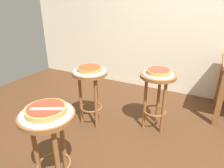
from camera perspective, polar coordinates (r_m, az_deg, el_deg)
The scene contains 11 objects.
ground_plane at distance 2.13m, azimuth 12.95°, elevation -19.39°, with size 6.00×6.00×0.00m, color #4C2D19.
stool_foreground at distance 1.55m, azimuth -17.76°, elevation -13.89°, with size 0.40×0.40×0.68m.
serving_plate_foreground at distance 1.45m, azimuth -18.60°, elevation -8.13°, with size 0.37×0.37×0.01m, color silver.
pizza_foreground at distance 1.44m, azimuth -18.74°, elevation -7.16°, with size 0.29×0.29×0.05m.
stool_middle at distance 2.29m, azimuth -6.35°, elevation -0.50°, with size 0.40×0.40×0.68m.
serving_plate_middle at distance 2.22m, azimuth -6.55°, elevation 3.78°, with size 0.37×0.37×0.01m, color white.
pizza_middle at distance 2.21m, azimuth -6.58°, elevation 4.47°, with size 0.29×0.29×0.05m.
stool_leftside at distance 2.25m, azimuth 12.99°, elevation -1.42°, with size 0.40×0.40×0.68m.
serving_plate_leftside at distance 2.18m, azimuth 13.40°, elevation 2.91°, with size 0.34×0.34×0.01m, color silver.
pizza_leftside at distance 2.17m, azimuth 13.46°, elevation 3.61°, with size 0.27×0.27×0.05m.
pizza_server_knife at distance 1.39m, azimuth -18.58°, elevation -6.87°, with size 0.22×0.02×0.01m, color silver.
Camera 1 is at (0.31, -1.57, 1.41)m, focal length 31.21 mm.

